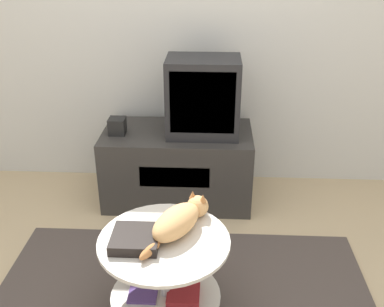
{
  "coord_description": "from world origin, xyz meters",
  "views": [
    {
      "loc": [
        0.14,
        -1.65,
        1.79
      ],
      "look_at": [
        0.03,
        0.68,
        0.65
      ],
      "focal_mm": 42.0,
      "sensor_mm": 36.0,
      "label": 1
    }
  ],
  "objects": [
    {
      "name": "coffee_table",
      "position": [
        -0.07,
        0.06,
        0.32
      ],
      "size": [
        0.63,
        0.63,
        0.48
      ],
      "color": "#B2B2B7",
      "rests_on": "rug"
    },
    {
      "name": "dvd_box",
      "position": [
        -0.2,
        0.03,
        0.52
      ],
      "size": [
        0.22,
        0.21,
        0.05
      ],
      "color": "black",
      "rests_on": "coffee_table"
    },
    {
      "name": "tv",
      "position": [
        0.07,
        1.25,
        0.8
      ],
      "size": [
        0.49,
        0.34,
        0.53
      ],
      "color": "#232326",
      "rests_on": "tv_stand"
    },
    {
      "name": "tv_stand",
      "position": [
        -0.11,
        1.27,
        0.27
      ],
      "size": [
        1.06,
        0.56,
        0.54
      ],
      "color": "#33302D",
      "rests_on": "ground_plane"
    },
    {
      "name": "wall_back",
      "position": [
        0.0,
        1.64,
        1.3
      ],
      "size": [
        8.0,
        0.05,
        2.6
      ],
      "color": "silver",
      "rests_on": "ground_plane"
    },
    {
      "name": "cat",
      "position": [
        -0.01,
        0.14,
        0.56
      ],
      "size": [
        0.31,
        0.46,
        0.13
      ],
      "rotation": [
        0.0,
        0.0,
        1.03
      ],
      "color": "tan",
      "rests_on": "coffee_table"
    },
    {
      "name": "speaker",
      "position": [
        -0.52,
        1.21,
        0.59
      ],
      "size": [
        0.11,
        0.11,
        0.11
      ],
      "color": "black",
      "rests_on": "tv_stand"
    }
  ]
}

